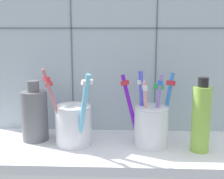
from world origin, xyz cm
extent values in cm
cube|color=silver|center=(0.00, 0.00, 1.00)|extent=(64.00, 22.00, 2.00)
cube|color=#B2C1CC|center=(0.00, 12.00, 22.50)|extent=(64.00, 2.00, 45.00)
cube|color=slate|center=(-10.67, 10.90, 22.50)|extent=(0.30, 0.20, 45.00)
cube|color=slate|center=(10.67, 10.90, 22.50)|extent=(0.30, 0.20, 45.00)
cube|color=slate|center=(0.00, 10.90, 28.57)|extent=(64.00, 0.20, 0.30)
cylinder|color=white|center=(-8.93, 0.86, 6.47)|extent=(8.29, 8.29, 8.94)
torus|color=silver|center=(-8.93, 0.86, 10.94)|extent=(8.37, 8.37, 0.50)
cylinder|color=#6ABFE4|center=(-6.05, -3.37, 10.85)|extent=(4.67, 5.61, 17.22)
cube|color=white|center=(-4.84, -4.96, 17.64)|extent=(2.52, 2.26, 1.14)
cylinder|color=#BB6969|center=(-12.21, -1.74, 11.24)|extent=(5.07, 4.35, 17.88)
cube|color=#E5333F|center=(-13.68, -2.95, 17.87)|extent=(2.12, 2.27, 1.17)
cylinder|color=#7F83EA|center=(-12.83, 2.21, 10.08)|extent=(6.19, 2.20, 15.61)
cube|color=#E5333F|center=(-14.67, 2.66, 15.71)|extent=(1.46, 2.43, 1.23)
cylinder|color=white|center=(8.93, 0.86, 6.44)|extent=(7.74, 7.74, 8.89)
torus|color=silver|center=(8.93, 0.86, 10.89)|extent=(7.86, 7.86, 0.50)
cylinder|color=#7217CC|center=(4.30, 2.52, 10.13)|extent=(5.18, 4.07, 15.74)
cube|color=#E5333F|center=(2.88, 3.54, 16.06)|extent=(2.20, 2.48, 1.28)
cylinder|color=#F1A8A8|center=(7.75, 0.75, 9.59)|extent=(2.14, 1.11, 14.46)
cube|color=white|center=(7.29, 0.70, 15.50)|extent=(1.22, 2.16, 1.18)
cylinder|color=#5158F0|center=(6.97, 2.76, 10.62)|extent=(2.50, 2.40, 16.53)
cube|color=white|center=(6.61, 3.09, 16.38)|extent=(1.92, 2.00, 1.01)
cylinder|color=#A376CF|center=(10.25, 0.89, 10.42)|extent=(2.11, 0.79, 16.10)
cube|color=blue|center=(10.75, 0.88, 16.66)|extent=(1.00, 2.18, 0.88)
cylinder|color=#93CEE8|center=(10.27, 2.49, 9.60)|extent=(2.14, 2.32, 14.50)
cube|color=green|center=(10.64, 2.92, 15.33)|extent=(2.42, 2.25, 1.24)
cylinder|color=#4184EA|center=(12.69, 3.74, 10.27)|extent=(4.22, 4.68, 15.99)
cube|color=#E5333F|center=(13.68, 4.89, 15.89)|extent=(2.23, 2.13, 1.25)
cylinder|color=slate|center=(-18.62, 3.13, 7.95)|extent=(6.19, 6.19, 11.90)
cylinder|color=slate|center=(-18.62, 3.13, 15.19)|extent=(2.82, 2.82, 2.58)
cylinder|color=#96C84A|center=(19.35, -1.98, 9.15)|extent=(4.04, 4.04, 14.30)
cylinder|color=black|center=(19.35, -1.98, 17.30)|extent=(2.22, 2.22, 2.00)
camera|label=1|loc=(2.77, -63.57, 27.81)|focal=47.10mm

